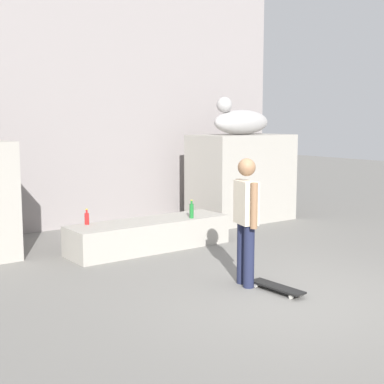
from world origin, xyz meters
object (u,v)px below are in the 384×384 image
(skater, at_px, (246,216))
(bottle_green, at_px, (192,211))
(statue_reclining_right, at_px, (241,121))
(bottle_red, at_px, (87,218))
(skateboard, at_px, (277,287))

(skater, height_order, bottle_green, skater)
(statue_reclining_right, relative_size, skater, 1.00)
(bottle_red, distance_m, bottle_green, 1.77)
(bottle_green, bearing_deg, statue_reclining_right, 30.77)
(statue_reclining_right, xyz_separation_m, skateboard, (-2.92, -4.03, -2.05))
(skateboard, distance_m, bottle_green, 2.80)
(bottle_red, bearing_deg, statue_reclining_right, 11.73)
(statue_reclining_right, height_order, skater, statue_reclining_right)
(statue_reclining_right, xyz_separation_m, skater, (-3.05, -3.58, -1.19))
(skater, height_order, skateboard, skater)
(statue_reclining_right, height_order, bottle_red, statue_reclining_right)
(skater, bearing_deg, bottle_green, -2.70)
(skater, xyz_separation_m, skateboard, (0.13, -0.45, -0.86))
(skater, relative_size, skateboard, 2.07)
(statue_reclining_right, relative_size, skateboard, 2.06)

